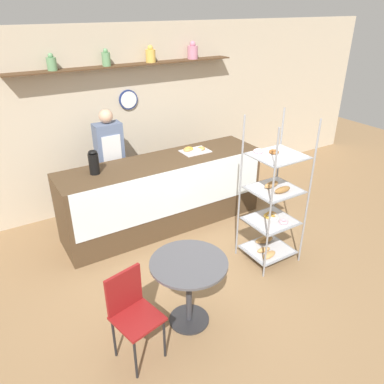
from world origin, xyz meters
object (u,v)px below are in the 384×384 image
at_px(cafe_table, 189,277).
at_px(cafe_chair, 131,307).
at_px(coffee_carafe, 94,162).
at_px(donut_tray_counter, 194,150).
at_px(person_worker, 111,161).
at_px(pastry_rack, 272,209).

height_order(cafe_table, cafe_chair, cafe_chair).
xyz_separation_m(coffee_carafe, donut_tray_counter, (1.49, 0.01, -0.13)).
bearing_deg(person_worker, cafe_table, -93.44).
xyz_separation_m(cafe_chair, coffee_carafe, (0.38, 1.92, 0.63)).
bearing_deg(cafe_table, person_worker, 86.56).
distance_m(pastry_rack, cafe_chair, 2.11).
relative_size(cafe_table, donut_tray_counter, 1.88).
height_order(person_worker, cafe_table, person_worker).
bearing_deg(cafe_table, pastry_rack, 15.81).
distance_m(pastry_rack, cafe_table, 1.48).
relative_size(pastry_rack, donut_tray_counter, 4.60).
relative_size(person_worker, cafe_table, 2.20).
bearing_deg(person_worker, donut_tray_counter, -26.01).
relative_size(pastry_rack, person_worker, 1.11).
relative_size(pastry_rack, cafe_chair, 2.11).
bearing_deg(person_worker, cafe_chair, -107.47).
xyz_separation_m(pastry_rack, coffee_carafe, (-1.67, 1.46, 0.46)).
bearing_deg(donut_tray_counter, cafe_table, -123.32).
xyz_separation_m(cafe_chair, donut_tray_counter, (1.86, 1.93, 0.49)).
bearing_deg(pastry_rack, donut_tray_counter, 97.15).
relative_size(pastry_rack, coffee_carafe, 5.90).
xyz_separation_m(person_worker, coffee_carafe, (-0.40, -0.54, 0.26)).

